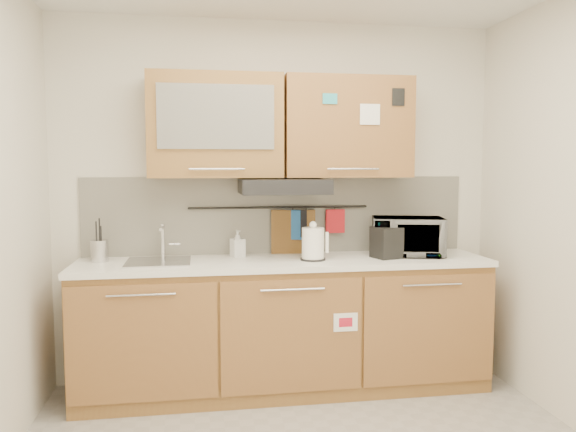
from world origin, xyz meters
name	(u,v)px	position (x,y,z in m)	size (l,w,h in m)	color
wall_back	(278,201)	(0.00, 1.50, 1.30)	(3.20, 3.20, 0.00)	silver
base_cabinet	(285,332)	(0.00, 1.19, 0.41)	(2.80, 0.64, 0.88)	olive
countertop	(285,262)	(0.00, 1.19, 0.90)	(2.82, 0.62, 0.04)	white
backsplash	(279,215)	(0.00, 1.49, 1.20)	(2.80, 0.02, 0.56)	silver
upper_cabinets	(281,127)	(0.00, 1.32, 1.83)	(1.82, 0.37, 0.70)	olive
range_hood	(283,186)	(0.00, 1.25, 1.42)	(0.60, 0.46, 0.10)	black
sink	(159,262)	(-0.85, 1.21, 0.92)	(0.42, 0.40, 0.26)	silver
utensil_rail	(279,207)	(0.00, 1.45, 1.26)	(0.02, 0.02, 1.30)	black
utensil_crock	(100,250)	(-1.24, 1.30, 1.00)	(0.15, 0.15, 0.29)	silver
kettle	(313,245)	(0.19, 1.13, 1.03)	(0.19, 0.17, 0.27)	white
toaster	(393,242)	(0.76, 1.15, 1.03)	(0.32, 0.25, 0.22)	black
microwave	(408,236)	(0.90, 1.23, 1.06)	(0.49, 0.33, 0.27)	#999999
soap_bottle	(238,243)	(-0.31, 1.34, 1.02)	(0.09, 0.09, 0.19)	#999999
cutting_board	(293,237)	(0.10, 1.44, 1.04)	(0.32, 0.02, 0.40)	brown
oven_mitt	(293,225)	(0.10, 1.44, 1.13)	(0.13, 0.03, 0.22)	#205396
dark_pouch	(306,223)	(0.20, 1.44, 1.14)	(0.12, 0.04, 0.20)	black
pot_holder	(335,221)	(0.41, 1.44, 1.15)	(0.14, 0.02, 0.17)	#AE171F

